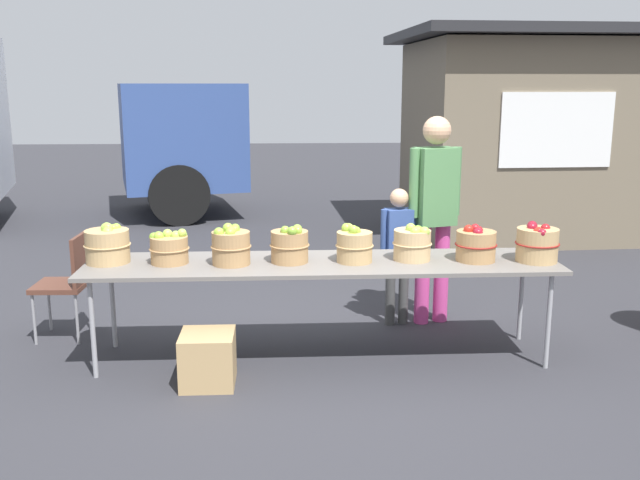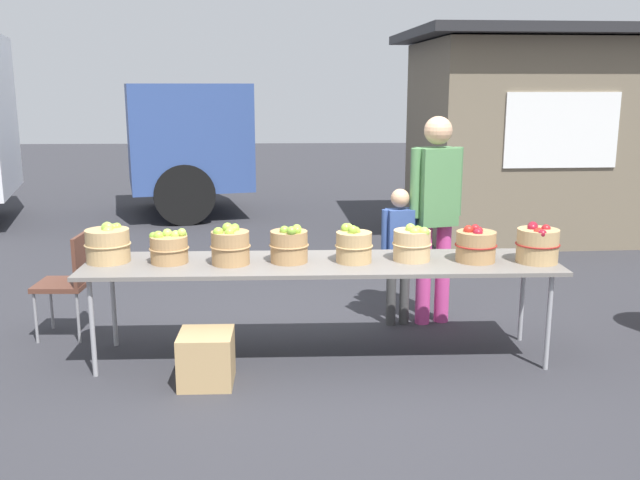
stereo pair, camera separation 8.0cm
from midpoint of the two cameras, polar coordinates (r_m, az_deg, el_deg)
name	(u,v)px [view 2 (the right image)]	position (r m, az deg, el deg)	size (l,w,h in m)	color
ground_plane	(321,357)	(5.46, 0.55, -9.43)	(40.00, 40.00, 0.00)	#2D2D33
market_table	(322,266)	(5.24, 0.56, -2.12)	(3.50, 0.76, 0.75)	slate
apple_basket_green_0	(108,244)	(5.43, -16.40, -0.32)	(0.34, 0.34, 0.29)	tan
apple_basket_green_1	(169,248)	(5.29, -11.69, -0.60)	(0.29, 0.29, 0.26)	#A87F51
apple_basket_green_2	(230,246)	(5.18, -6.84, -0.46)	(0.30, 0.30, 0.30)	#A87F51
apple_basket_green_3	(289,245)	(5.20, -2.07, -0.40)	(0.30, 0.30, 0.29)	#A87F51
apple_basket_green_4	(353,245)	(5.21, 3.17, -0.39)	(0.28, 0.28, 0.28)	tan
apple_basket_green_5	(412,243)	(5.30, 7.91, -0.28)	(0.30, 0.30, 0.28)	tan
apple_basket_red_0	(476,245)	(5.36, 12.92, -0.43)	(0.31, 0.31, 0.27)	#A87F51
apple_basket_red_1	(537,244)	(5.45, 17.60, -0.34)	(0.32, 0.32, 0.29)	tan
vendor_adult	(436,204)	(6.05, 9.72, 2.90)	(0.46, 0.31, 1.78)	#CC3F8C
child_customer	(399,246)	(6.01, 6.79, -0.47)	(0.31, 0.19, 1.19)	#3F3F3F
food_kiosk	(532,133)	(10.19, 17.00, 8.28)	(3.62, 3.05, 2.74)	#726651
folding_chair	(70,276)	(6.08, -19.21, -2.80)	(0.41, 0.41, 0.86)	brown
produce_crate	(206,358)	(5.00, -8.73, -9.45)	(0.37, 0.37, 0.37)	tan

